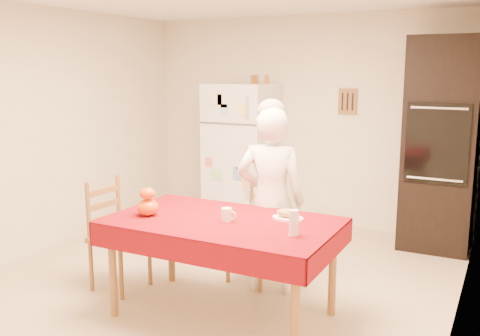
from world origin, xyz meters
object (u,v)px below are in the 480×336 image
Objects in this scene: oven_cabinet at (441,145)px; bread_plate at (288,218)px; coffee_mug at (226,215)px; chair_far at (260,225)px; pumpkin_lower at (148,207)px; seated_woman at (271,201)px; refrigerator at (242,154)px; chair_left at (114,230)px; dining_table at (223,229)px; wine_glass at (294,223)px.

bread_plate is at bearing -109.92° from oven_cabinet.
coffee_mug is at bearing -115.75° from oven_cabinet.
oven_cabinet reaches higher than chair_far.
oven_cabinet is 12.92× the size of pumpkin_lower.
refrigerator is at bearing -70.79° from seated_woman.
chair_left is at bearing 157.84° from pumpkin_lower.
coffee_mug is 0.59× the size of pumpkin_lower.
coffee_mug is (1.10, -2.40, -0.04)m from refrigerator.
coffee_mug is (0.04, -0.02, 0.12)m from dining_table.
chair_far is (-1.28, -1.65, -0.59)m from oven_cabinet.
refrigerator is 1.79× the size of chair_far.
dining_table is (-1.23, -2.43, -0.41)m from oven_cabinet.
oven_cabinet is 3.37m from chair_left.
chair_left is at bearing -134.57° from oven_cabinet.
bread_plate is at bearing 33.26° from coffee_mug.
coffee_mug is at bearing -146.74° from bread_plate.
chair_left is 3.96× the size of bread_plate.
seated_woman is 6.57× the size of bread_plate.
coffee_mug is at bearing -71.40° from chair_far.
wine_glass is (1.66, -2.49, -0.00)m from refrigerator.
refrigerator reaches higher than chair_far.
chair_left reaches higher than pumpkin_lower.
coffee_mug is at bearing -65.44° from refrigerator.
dining_table is 1.08× the size of seated_woman.
chair_far reaches higher than pumpkin_lower.
chair_left reaches higher than wine_glass.
chair_left is 5.58× the size of pumpkin_lower.
chair_far is 1.16m from wine_glass.
pumpkin_lower is (-0.62, -0.13, 0.01)m from coffee_mug.
refrigerator is 1.08× the size of seated_woman.
seated_woman is at bearing 78.23° from dining_table.
bread_plate is at bearing 115.38° from seated_woman.
pumpkin_lower is (-1.80, -2.58, -0.27)m from oven_cabinet.
bread_plate is at bearing 21.08° from pumpkin_lower.
coffee_mug is (-0.08, -0.62, 0.02)m from seated_woman.
coffee_mug is at bearing -25.51° from dining_table.
chair_far is (-0.05, 0.78, -0.18)m from dining_table.
oven_cabinet reaches higher than refrigerator.
wine_glass is at bearing -41.70° from chair_far.
pumpkin_lower is 1.07m from bread_plate.
chair_far is 5.58× the size of pumpkin_lower.
seated_woman reaches higher than dining_table.
dining_table is 0.49m from bread_plate.
chair_left is 1.57m from bread_plate.
wine_glass reaches higher than coffee_mug.
chair_left is at bearing 175.80° from coffee_mug.
wine_glass is at bearing -10.31° from dining_table.
pumpkin_lower is (-0.57, -0.15, 0.13)m from dining_table.
refrigerator reaches higher than coffee_mug.
seated_woman is at bearing 47.31° from pumpkin_lower.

